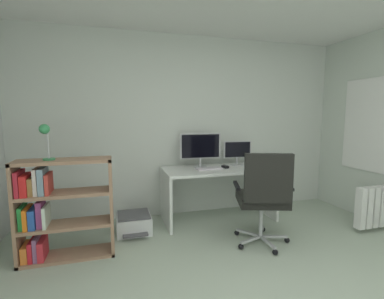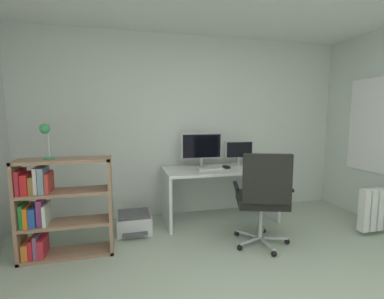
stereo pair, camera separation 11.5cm
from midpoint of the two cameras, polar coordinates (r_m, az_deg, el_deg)
name	(u,v)px [view 1 (the left image)]	position (r m, az deg, el deg)	size (l,w,h in m)	color
wall_back	(187,126)	(4.02, -1.86, 4.78)	(4.62, 0.10, 2.54)	silver
desk	(219,181)	(3.80, 4.64, -6.58)	(1.50, 0.68, 0.72)	silver
monitor_main	(200,147)	(3.78, 0.85, 0.50)	(0.57, 0.18, 0.47)	#B2B5B7
monitor_secondary	(237,151)	(3.99, 8.50, -0.31)	(0.40, 0.18, 0.34)	#B2B5B7
keyboard	(209,169)	(3.66, 2.63, -3.96)	(0.34, 0.13, 0.02)	silver
computer_mouse	(225,167)	(3.76, 5.99, -3.57)	(0.06, 0.10, 0.03)	black
office_chair	(264,194)	(3.08, 13.57, -8.91)	(0.67, 0.67, 1.06)	#B7BABC
bookshelf	(54,210)	(3.12, -27.54, -10.99)	(0.90, 0.29, 1.00)	#9B7459
desk_lamp	(45,135)	(2.99, -29.01, 2.65)	(0.13, 0.11, 0.35)	#369154
printer	(134,223)	(3.59, -12.86, -14.60)	(0.41, 0.48, 0.23)	silver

